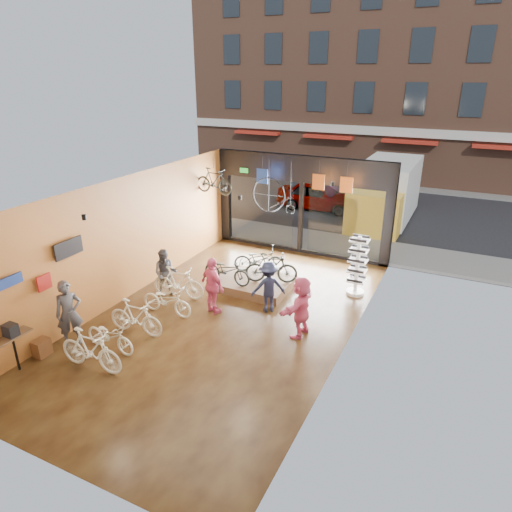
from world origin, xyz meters
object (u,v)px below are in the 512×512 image
Objects in this scene: hung_bike at (214,181)px; customer_1 at (166,273)px; floor_bike_3 at (136,317)px; sunglasses_rack at (357,266)px; customer_2 at (213,286)px; penny_farthing at (275,197)px; customer_0 at (69,313)px; box_truck at (384,195)px; display_platform at (254,284)px; floor_bike_4 at (167,301)px; customer_5 at (301,306)px; customer_3 at (268,287)px; floor_bike_1 at (91,350)px; street_car at (318,196)px; display_bike_left at (227,270)px; display_bike_right at (259,259)px; floor_bike_2 at (110,336)px; floor_bike_5 at (178,283)px; display_bike_mid at (271,268)px.

customer_1 is at bearing -168.70° from hung_bike.
sunglasses_rack is at bearing -47.20° from floor_bike_3.
penny_farthing is at bearing -66.45° from customer_2.
customer_0 is 7.34m from hung_bike.
box_truck reaches higher than display_platform.
hung_bike is at bearing -173.46° from sunglasses_rack.
customer_5 is at bearing -81.39° from floor_bike_4.
customer_0 is at bearing -53.68° from customer_5.
floor_bike_1 is at bearing 23.52° from customer_3.
customer_3 is 5.33m from hung_bike.
box_truck is (3.46, -1.00, 0.68)m from street_car.
customer_2 is (1.18, 0.67, 0.43)m from floor_bike_4.
customer_1 reaches higher than floor_bike_4.
box_truck is 14.80m from customer_0.
customer_0 reaches higher than street_car.
floor_bike_4 is at bearing 178.03° from street_car.
display_bike_right reaches higher than display_bike_left.
floor_bike_2 is at bearing 16.47° from customer_3.
hung_bike reaches higher than penny_farthing.
floor_bike_3 is 0.98× the size of display_bike_right.
customer_0 is (-1.30, -2.38, 0.46)m from floor_bike_4.
floor_bike_4 is at bearing -74.54° from customer_5.
customer_1 is 4.27m from hung_bike.
customer_3 reaches higher than display_platform.
floor_bike_3 is 2.28m from floor_bike_5.
box_truck is at bearing -173.46° from customer_5.
customer_5 is at bearing -103.59° from floor_bike_5.
customer_3 is at bearing -89.57° from floor_bike_5.
customer_2 is at bearing -2.24° from customer_0.
customer_0 is at bearing -119.27° from display_platform.
floor_bike_3 is 1.05× the size of hung_bike.
floor_bike_3 is at bearing -117.83° from sunglasses_rack.
penny_farthing is 2.39m from hung_bike.
customer_5 is (3.94, 3.63, 0.33)m from floor_bike_1.
display_platform is (1.71, 4.84, -0.26)m from floor_bike_2.
customer_0 reaches higher than floor_bike_4.
floor_bike_4 reaches higher than floor_bike_2.
display_platform is 1.41× the size of display_bike_right.
penny_farthing reaches higher than street_car.
display_bike_left is (1.15, 1.07, 0.22)m from floor_bike_5.
display_platform is 2.89m from customer_1.
box_truck is 8.51m from display_bike_right.
display_bike_right reaches higher than floor_bike_3.
display_bike_left is (1.04, 4.26, 0.33)m from floor_bike_2.
street_car is 12.34m from customer_5.
customer_1 is at bearing -143.87° from display_platform.
floor_bike_2 is 1.23m from customer_0.
display_bike_left is 3.90m from hung_bike.
customer_2 is (-0.35, -1.99, 0.72)m from display_platform.
display_bike_mid is 2.99m from penny_farthing.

